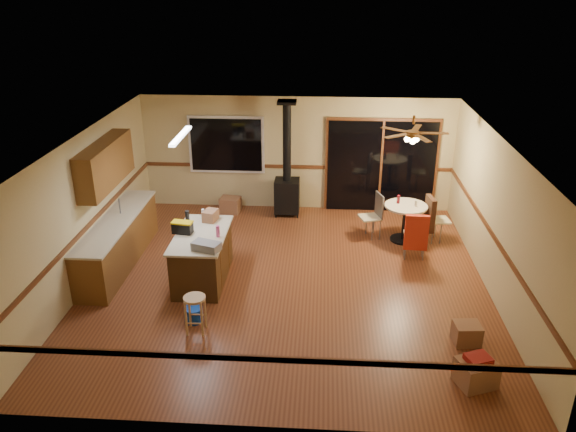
# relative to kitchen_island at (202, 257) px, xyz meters

# --- Properties ---
(floor) EXTENTS (7.00, 7.00, 0.00)m
(floor) POSITION_rel_kitchen_island_xyz_m (1.50, 0.00, -0.45)
(floor) COLOR brown
(floor) RESTS_ON ground
(ceiling) EXTENTS (7.00, 7.00, 0.00)m
(ceiling) POSITION_rel_kitchen_island_xyz_m (1.50, 0.00, 2.15)
(ceiling) COLOR silver
(ceiling) RESTS_ON ground
(wall_back) EXTENTS (7.00, 0.00, 7.00)m
(wall_back) POSITION_rel_kitchen_island_xyz_m (1.50, 3.50, 0.85)
(wall_back) COLOR tan
(wall_back) RESTS_ON ground
(wall_front) EXTENTS (7.00, 0.00, 7.00)m
(wall_front) POSITION_rel_kitchen_island_xyz_m (1.50, -3.50, 0.85)
(wall_front) COLOR tan
(wall_front) RESTS_ON ground
(wall_left) EXTENTS (0.00, 7.00, 7.00)m
(wall_left) POSITION_rel_kitchen_island_xyz_m (-2.00, 0.00, 0.85)
(wall_left) COLOR tan
(wall_left) RESTS_ON ground
(wall_right) EXTENTS (0.00, 7.00, 7.00)m
(wall_right) POSITION_rel_kitchen_island_xyz_m (5.00, 0.00, 0.85)
(wall_right) COLOR tan
(wall_right) RESTS_ON ground
(chair_rail) EXTENTS (7.00, 7.00, 0.08)m
(chair_rail) POSITION_rel_kitchen_island_xyz_m (1.50, 0.00, 0.55)
(chair_rail) COLOR #562C15
(chair_rail) RESTS_ON ground
(window) EXTENTS (1.72, 0.10, 1.32)m
(window) POSITION_rel_kitchen_island_xyz_m (-0.10, 3.45, 1.05)
(window) COLOR black
(window) RESTS_ON ground
(sliding_door) EXTENTS (2.52, 0.10, 2.10)m
(sliding_door) POSITION_rel_kitchen_island_xyz_m (3.40, 3.45, 0.60)
(sliding_door) COLOR black
(sliding_door) RESTS_ON ground
(lower_cabinets) EXTENTS (0.60, 3.00, 0.86)m
(lower_cabinets) POSITION_rel_kitchen_island_xyz_m (-1.70, 0.50, -0.02)
(lower_cabinets) COLOR brown
(lower_cabinets) RESTS_ON ground
(countertop) EXTENTS (0.64, 3.04, 0.04)m
(countertop) POSITION_rel_kitchen_island_xyz_m (-1.70, 0.50, 0.43)
(countertop) COLOR #BFB494
(countertop) RESTS_ON lower_cabinets
(upper_cabinets) EXTENTS (0.35, 2.00, 0.80)m
(upper_cabinets) POSITION_rel_kitchen_island_xyz_m (-1.83, 0.70, 1.45)
(upper_cabinets) COLOR brown
(upper_cabinets) RESTS_ON ground
(kitchen_island) EXTENTS (0.88, 1.68, 0.90)m
(kitchen_island) POSITION_rel_kitchen_island_xyz_m (0.00, 0.00, 0.00)
(kitchen_island) COLOR #3C250F
(kitchen_island) RESTS_ON ground
(wood_stove) EXTENTS (0.55, 0.50, 2.52)m
(wood_stove) POSITION_rel_kitchen_island_xyz_m (1.30, 3.05, 0.28)
(wood_stove) COLOR black
(wood_stove) RESTS_ON ground
(ceiling_fan) EXTENTS (0.24, 0.24, 0.55)m
(ceiling_fan) POSITION_rel_kitchen_island_xyz_m (3.78, 1.85, 1.76)
(ceiling_fan) COLOR brown
(ceiling_fan) RESTS_ON ceiling
(fluorescent_strip) EXTENTS (0.10, 1.20, 0.04)m
(fluorescent_strip) POSITION_rel_kitchen_island_xyz_m (-0.30, 0.30, 2.11)
(fluorescent_strip) COLOR white
(fluorescent_strip) RESTS_ON ceiling
(toolbox_grey) EXTENTS (0.51, 0.39, 0.14)m
(toolbox_grey) POSITION_rel_kitchen_island_xyz_m (0.22, -0.61, 0.52)
(toolbox_grey) COLOR slate
(toolbox_grey) RESTS_ON kitchen_island
(toolbox_black) EXTENTS (0.36, 0.23, 0.19)m
(toolbox_black) POSITION_rel_kitchen_island_xyz_m (-0.32, 0.02, 0.54)
(toolbox_black) COLOR black
(toolbox_black) RESTS_ON kitchen_island
(toolbox_yellow_lid) EXTENTS (0.38, 0.24, 0.03)m
(toolbox_yellow_lid) POSITION_rel_kitchen_island_xyz_m (-0.32, 0.02, 0.65)
(toolbox_yellow_lid) COLOR gold
(toolbox_yellow_lid) RESTS_ON toolbox_black
(box_on_island) EXTENTS (0.28, 0.34, 0.20)m
(box_on_island) POSITION_rel_kitchen_island_xyz_m (0.06, 0.58, 0.55)
(box_on_island) COLOR brown
(box_on_island) RESTS_ON kitchen_island
(bottle_dark) EXTENTS (0.08, 0.08, 0.26)m
(bottle_dark) POSITION_rel_kitchen_island_xyz_m (-0.32, 0.40, 0.58)
(bottle_dark) COLOR black
(bottle_dark) RESTS_ON kitchen_island
(bottle_pink) EXTENTS (0.07, 0.07, 0.21)m
(bottle_pink) POSITION_rel_kitchen_island_xyz_m (0.32, -0.10, 0.55)
(bottle_pink) COLOR #D84C8C
(bottle_pink) RESTS_ON kitchen_island
(bottle_white) EXTENTS (0.07, 0.07, 0.18)m
(bottle_white) POSITION_rel_kitchen_island_xyz_m (-0.10, 0.68, 0.54)
(bottle_white) COLOR white
(bottle_white) RESTS_ON kitchen_island
(bar_stool) EXTENTS (0.42, 0.42, 0.61)m
(bar_stool) POSITION_rel_kitchen_island_xyz_m (0.22, -1.59, -0.15)
(bar_stool) COLOR tan
(bar_stool) RESTS_ON floor
(blue_bucket) EXTENTS (0.35, 0.35, 0.24)m
(blue_bucket) POSITION_rel_kitchen_island_xyz_m (0.11, -1.32, -0.33)
(blue_bucket) COLOR #0C3AB1
(blue_bucket) RESTS_ON floor
(dining_table) EXTENTS (0.86, 0.86, 0.78)m
(dining_table) POSITION_rel_kitchen_island_xyz_m (3.78, 1.85, 0.08)
(dining_table) COLOR black
(dining_table) RESTS_ON ground
(glass_red) EXTENTS (0.08, 0.08, 0.17)m
(glass_red) POSITION_rel_kitchen_island_xyz_m (3.63, 1.95, 0.41)
(glass_red) COLOR #590C14
(glass_red) RESTS_ON dining_table
(glass_cream) EXTENTS (0.07, 0.07, 0.13)m
(glass_cream) POSITION_rel_kitchen_island_xyz_m (3.96, 1.80, 0.39)
(glass_cream) COLOR beige
(glass_cream) RESTS_ON dining_table
(chair_left) EXTENTS (0.50, 0.50, 0.51)m
(chair_left) POSITION_rel_kitchen_island_xyz_m (3.18, 1.98, 0.14)
(chair_left) COLOR #BEB58D
(chair_left) RESTS_ON ground
(chair_near) EXTENTS (0.44, 0.48, 0.70)m
(chair_near) POSITION_rel_kitchen_island_xyz_m (3.87, 0.97, 0.14)
(chair_near) COLOR #BEB58D
(chair_near) RESTS_ON ground
(chair_right) EXTENTS (0.51, 0.48, 0.70)m
(chair_right) POSITION_rel_kitchen_island_xyz_m (4.30, 1.88, 0.14)
(chair_right) COLOR #BEB58D
(chair_right) RESTS_ON ground
(box_under_window) EXTENTS (0.49, 0.42, 0.35)m
(box_under_window) POSITION_rel_kitchen_island_xyz_m (-0.01, 3.10, -0.28)
(box_under_window) COLOR brown
(box_under_window) RESTS_ON floor
(box_corner_a) EXTENTS (0.59, 0.55, 0.37)m
(box_corner_a) POSITION_rel_kitchen_island_xyz_m (4.19, -2.54, -0.27)
(box_corner_a) COLOR brown
(box_corner_a) RESTS_ON floor
(box_corner_b) EXTENTS (0.41, 0.36, 0.31)m
(box_corner_b) POSITION_rel_kitchen_island_xyz_m (4.28, -1.61, -0.30)
(box_corner_b) COLOR brown
(box_corner_b) RESTS_ON floor
(box_small_red) EXTENTS (0.38, 0.35, 0.08)m
(box_small_red) POSITION_rel_kitchen_island_xyz_m (4.19, -2.54, -0.05)
(box_small_red) COLOR maroon
(box_small_red) RESTS_ON box_corner_a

